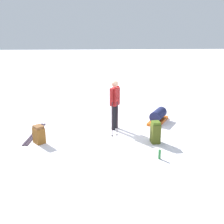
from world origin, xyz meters
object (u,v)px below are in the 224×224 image
ski_pair_near (35,133)px  skier_standing (115,102)px  ski_poles_planted_near (115,117)px  gear_sled (158,116)px  backpack_large_dark (39,135)px  backpack_bright (155,132)px  thermos_bottle (160,154)px

ski_pair_near → skier_standing: bearing=-173.2°
ski_poles_planted_near → gear_sled: bearing=-141.8°
backpack_large_dark → backpack_bright: bearing=176.8°
backpack_bright → backpack_large_dark: bearing=-3.2°
gear_sled → ski_pair_near: bearing=12.0°
backpack_bright → thermos_bottle: 1.09m
backpack_large_dark → gear_sled: (-4.04, -1.68, -0.05)m
backpack_large_dark → gear_sled: size_ratio=0.44×
ski_pair_near → ski_poles_planted_near: 2.74m
skier_standing → backpack_large_dark: skier_standing is taller
backpack_large_dark → ski_poles_planted_near: 2.37m
ski_poles_planted_near → gear_sled: 2.24m
ski_pair_near → gear_sled: 4.44m
ski_pair_near → gear_sled: bearing=-168.0°
backpack_bright → thermos_bottle: backpack_bright is taller
thermos_bottle → ski_poles_planted_near: bearing=-55.7°
ski_pair_near → ski_poles_planted_near: ski_poles_planted_near is taller
backpack_large_dark → gear_sled: 4.37m
skier_standing → backpack_bright: (-1.14, 1.27, -0.62)m
ski_poles_planted_near → gear_sled: ski_poles_planted_near is taller
ski_pair_near → thermos_bottle: bearing=151.4°
ski_poles_planted_near → gear_sled: size_ratio=0.96×
ski_poles_planted_near → backpack_bright: bearing=156.5°
ski_poles_planted_near → ski_pair_near: bearing=-9.3°
ski_pair_near → backpack_bright: bearing=166.0°
skier_standing → backpack_large_dark: (2.38, 1.07, -0.68)m
backpack_bright → ski_poles_planted_near: ski_poles_planted_near is taller
ski_poles_planted_near → thermos_bottle: ski_poles_planted_near is taller
backpack_large_dark → backpack_bright: (-3.52, 0.20, 0.06)m
backpack_large_dark → ski_poles_planted_near: ski_poles_planted_near is taller
gear_sled → thermos_bottle: (0.64, 2.94, -0.09)m
backpack_large_dark → backpack_bright: backpack_bright is taller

